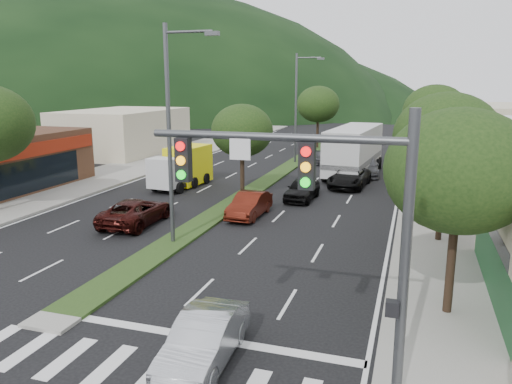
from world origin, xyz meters
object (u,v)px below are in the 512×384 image
(car_queue_b, at_px, (366,167))
(suv_maroon, at_px, (136,212))
(streetlight_mid, at_px, (298,103))
(tree_r_a, at_px, (459,171))
(car_queue_e, at_px, (318,157))
(car_queue_a, at_px, (302,189))
(tree_r_c, at_px, (439,128))
(motorhome, at_px, (354,150))
(tree_r_e, at_px, (432,109))
(tree_med_far, at_px, (318,104))
(tree_r_b, at_px, (446,137))
(traffic_signal, at_px, (335,213))
(tree_med_near, at_px, (242,131))
(tree_r_d, at_px, (435,112))
(car_queue_d, at_px, (349,177))
(sedan_silver, at_px, (204,340))
(box_truck, at_px, (184,168))
(car_queue_c, at_px, (249,205))
(streetlight_near, at_px, (173,126))

(car_queue_b, bearing_deg, suv_maroon, -124.84)
(streetlight_mid, distance_m, car_queue_b, 9.41)
(tree_r_a, height_order, car_queue_e, tree_r_a)
(suv_maroon, relative_size, car_queue_a, 1.21)
(tree_r_c, distance_m, car_queue_b, 10.77)
(car_queue_a, relative_size, motorhome, 0.40)
(tree_r_e, bearing_deg, tree_med_far, 161.57)
(tree_r_b, bearing_deg, traffic_signal, -102.37)
(tree_r_a, bearing_deg, tree_med_near, 130.60)
(tree_r_d, distance_m, car_queue_d, 9.64)
(tree_r_a, distance_m, motorhome, 25.38)
(car_queue_a, bearing_deg, sedan_silver, -82.98)
(car_queue_b, relative_size, box_truck, 0.83)
(sedan_silver, xyz_separation_m, car_queue_a, (-1.66, 19.69, 0.03))
(tree_med_far, relative_size, car_queue_c, 1.65)
(suv_maroon, height_order, car_queue_b, car_queue_b)
(tree_r_c, distance_m, streetlight_mid, 17.57)
(tree_r_e, distance_m, car_queue_b, 13.09)
(streetlight_mid, xyz_separation_m, motorhome, (5.78, -4.50, -3.50))
(car_queue_a, bearing_deg, streetlight_mid, 106.57)
(tree_r_a, xyz_separation_m, suv_maroon, (-15.37, 6.34, -4.12))
(sedan_silver, bearing_deg, car_queue_b, 84.40)
(tree_r_b, bearing_deg, box_truck, 154.76)
(car_queue_c, bearing_deg, sedan_silver, -74.78)
(streetlight_near, height_order, sedan_silver, streetlight_near)
(tree_med_near, distance_m, car_queue_b, 13.26)
(car_queue_a, height_order, car_queue_c, car_queue_a)
(tree_r_d, bearing_deg, tree_r_a, -90.00)
(streetlight_near, xyz_separation_m, suv_maroon, (-3.58, 2.34, -4.88))
(tree_r_c, bearing_deg, box_truck, 179.51)
(car_queue_d, xyz_separation_m, motorhome, (-0.29, 4.86, 1.36))
(tree_r_b, xyz_separation_m, streetlight_near, (-11.79, -4.00, 0.55))
(streetlight_near, height_order, car_queue_b, streetlight_near)
(tree_med_far, height_order, car_queue_c, tree_med_far)
(car_queue_e, bearing_deg, suv_maroon, -106.84)
(tree_r_b, height_order, box_truck, tree_r_b)
(tree_r_c, xyz_separation_m, car_queue_b, (-5.01, 8.65, -4.02))
(tree_r_a, height_order, tree_r_d, tree_r_d)
(car_queue_c, bearing_deg, tree_med_far, 95.12)
(traffic_signal, bearing_deg, tree_r_e, 85.91)
(car_queue_b, bearing_deg, tree_med_near, -128.61)
(tree_r_c, height_order, box_truck, tree_r_c)
(car_queue_d, distance_m, motorhome, 5.05)
(tree_r_c, height_order, car_queue_e, tree_r_c)
(tree_r_b, height_order, car_queue_a, tree_r_b)
(tree_r_d, bearing_deg, car_queue_e, 159.85)
(tree_r_c, relative_size, streetlight_near, 0.65)
(car_queue_e, bearing_deg, tree_med_far, 97.56)
(tree_r_b, bearing_deg, car_queue_c, 170.71)
(tree_r_a, relative_size, tree_r_b, 0.96)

